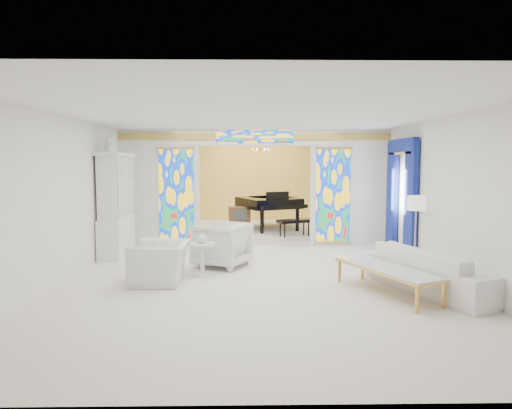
{
  "coord_description": "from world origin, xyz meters",
  "views": [
    {
      "loc": [
        -0.17,
        -9.87,
        2.15
      ],
      "look_at": [
        -0.0,
        0.2,
        1.23
      ],
      "focal_mm": 32.0,
      "sensor_mm": 36.0,
      "label": 1
    }
  ],
  "objects_px": {
    "china_cabinet": "(116,206)",
    "sofa": "(435,270)",
    "coffee_table": "(387,269)",
    "armchair_right": "(222,245)",
    "armchair_left": "(160,262)",
    "tv_console": "(239,215)",
    "grand_piano": "(271,203)"
  },
  "relations": [
    {
      "from": "china_cabinet",
      "to": "sofa",
      "type": "bearing_deg",
      "value": -26.14
    },
    {
      "from": "sofa",
      "to": "coffee_table",
      "type": "relative_size",
      "value": 1.19
    },
    {
      "from": "china_cabinet",
      "to": "armchair_right",
      "type": "distance_m",
      "value": 2.82
    },
    {
      "from": "armchair_left",
      "to": "tv_console",
      "type": "relative_size",
      "value": 1.61
    },
    {
      "from": "armchair_right",
      "to": "coffee_table",
      "type": "height_order",
      "value": "armchair_right"
    },
    {
      "from": "grand_piano",
      "to": "tv_console",
      "type": "xyz_separation_m",
      "value": [
        -0.95,
        -0.39,
        -0.33
      ]
    },
    {
      "from": "armchair_left",
      "to": "armchair_right",
      "type": "xyz_separation_m",
      "value": [
        1.03,
        1.25,
        0.1
      ]
    },
    {
      "from": "armchair_right",
      "to": "sofa",
      "type": "xyz_separation_m",
      "value": [
        3.68,
        -1.91,
        -0.09
      ]
    },
    {
      "from": "china_cabinet",
      "to": "sofa",
      "type": "xyz_separation_m",
      "value": [
        6.17,
        -3.03,
        -0.8
      ]
    },
    {
      "from": "armchair_right",
      "to": "sofa",
      "type": "height_order",
      "value": "armchair_right"
    },
    {
      "from": "armchair_right",
      "to": "sofa",
      "type": "bearing_deg",
      "value": 87.99
    },
    {
      "from": "coffee_table",
      "to": "tv_console",
      "type": "height_order",
      "value": "tv_console"
    },
    {
      "from": "armchair_left",
      "to": "sofa",
      "type": "height_order",
      "value": "sofa"
    },
    {
      "from": "grand_piano",
      "to": "armchair_left",
      "type": "bearing_deg",
      "value": -136.35
    },
    {
      "from": "sofa",
      "to": "coffee_table",
      "type": "height_order",
      "value": "sofa"
    },
    {
      "from": "armchair_right",
      "to": "grand_piano",
      "type": "relative_size",
      "value": 0.31
    },
    {
      "from": "sofa",
      "to": "coffee_table",
      "type": "xyz_separation_m",
      "value": [
        -0.86,
        -0.16,
        0.05
      ]
    },
    {
      "from": "china_cabinet",
      "to": "tv_console",
      "type": "bearing_deg",
      "value": 45.04
    },
    {
      "from": "coffee_table",
      "to": "grand_piano",
      "type": "distance_m",
      "value": 6.58
    },
    {
      "from": "coffee_table",
      "to": "tv_console",
      "type": "xyz_separation_m",
      "value": [
        -2.52,
        5.97,
        0.21
      ]
    },
    {
      "from": "china_cabinet",
      "to": "coffee_table",
      "type": "height_order",
      "value": "china_cabinet"
    },
    {
      "from": "armchair_left",
      "to": "china_cabinet",
      "type": "bearing_deg",
      "value": -148.53
    },
    {
      "from": "coffee_table",
      "to": "grand_piano",
      "type": "xyz_separation_m",
      "value": [
        -1.57,
        6.36,
        0.54
      ]
    },
    {
      "from": "china_cabinet",
      "to": "coffee_table",
      "type": "distance_m",
      "value": 6.23
    },
    {
      "from": "china_cabinet",
      "to": "coffee_table",
      "type": "bearing_deg",
      "value": -30.97
    },
    {
      "from": "sofa",
      "to": "grand_piano",
      "type": "distance_m",
      "value": 6.69
    },
    {
      "from": "armchair_left",
      "to": "tv_console",
      "type": "bearing_deg",
      "value": 165.45
    },
    {
      "from": "armchair_right",
      "to": "tv_console",
      "type": "xyz_separation_m",
      "value": [
        0.3,
        3.9,
        0.17
      ]
    },
    {
      "from": "china_cabinet",
      "to": "sofa",
      "type": "distance_m",
      "value": 6.92
    },
    {
      "from": "sofa",
      "to": "tv_console",
      "type": "distance_m",
      "value": 6.73
    },
    {
      "from": "armchair_left",
      "to": "armchair_right",
      "type": "bearing_deg",
      "value": 140.38
    },
    {
      "from": "grand_piano",
      "to": "sofa",
      "type": "bearing_deg",
      "value": -92.6
    }
  ]
}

